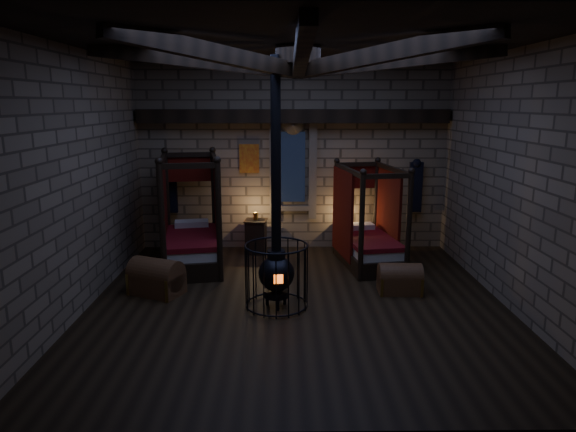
{
  "coord_description": "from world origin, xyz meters",
  "views": [
    {
      "loc": [
        -0.25,
        -8.21,
        3.34
      ],
      "look_at": [
        -0.15,
        0.6,
        1.39
      ],
      "focal_mm": 32.0,
      "sensor_mm": 36.0,
      "label": 1
    }
  ],
  "objects_px": {
    "bed_right": "(367,240)",
    "trunk_right": "(400,279)",
    "stove": "(276,270)",
    "trunk_left": "(156,278)",
    "bed_left": "(192,239)"
  },
  "relations": [
    {
      "from": "trunk_left",
      "to": "trunk_right",
      "type": "height_order",
      "value": "trunk_left"
    },
    {
      "from": "bed_right",
      "to": "trunk_right",
      "type": "relative_size",
      "value": 2.73
    },
    {
      "from": "stove",
      "to": "trunk_left",
      "type": "bearing_deg",
      "value": 156.8
    },
    {
      "from": "trunk_left",
      "to": "stove",
      "type": "xyz_separation_m",
      "value": [
        2.15,
        -0.62,
        0.35
      ]
    },
    {
      "from": "trunk_right",
      "to": "stove",
      "type": "height_order",
      "value": "stove"
    },
    {
      "from": "bed_right",
      "to": "stove",
      "type": "xyz_separation_m",
      "value": [
        -1.89,
        -2.33,
        0.13
      ]
    },
    {
      "from": "trunk_right",
      "to": "trunk_left",
      "type": "bearing_deg",
      "value": -178.03
    },
    {
      "from": "bed_right",
      "to": "trunk_left",
      "type": "distance_m",
      "value": 4.39
    },
    {
      "from": "bed_left",
      "to": "stove",
      "type": "xyz_separation_m",
      "value": [
        1.79,
        -2.28,
        0.08
      ]
    },
    {
      "from": "bed_right",
      "to": "trunk_left",
      "type": "bearing_deg",
      "value": -166.04
    },
    {
      "from": "trunk_left",
      "to": "trunk_right",
      "type": "bearing_deg",
      "value": 24.45
    },
    {
      "from": "bed_right",
      "to": "stove",
      "type": "relative_size",
      "value": 0.52
    },
    {
      "from": "trunk_right",
      "to": "stove",
      "type": "bearing_deg",
      "value": -162.2
    },
    {
      "from": "bed_left",
      "to": "bed_right",
      "type": "xyz_separation_m",
      "value": [
        3.68,
        0.05,
        -0.05
      ]
    },
    {
      "from": "bed_left",
      "to": "trunk_right",
      "type": "xyz_separation_m",
      "value": [
        3.99,
        -1.65,
        -0.32
      ]
    }
  ]
}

